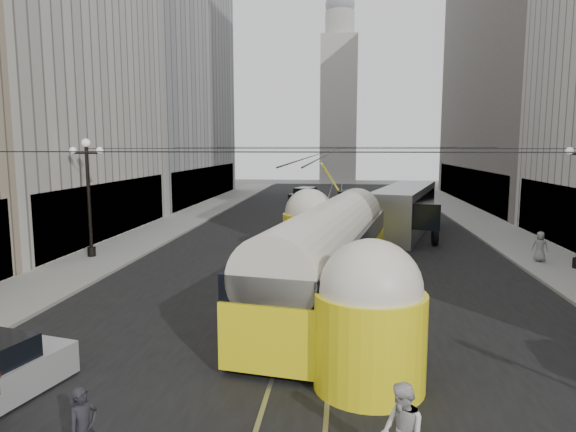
% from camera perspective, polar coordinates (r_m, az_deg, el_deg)
% --- Properties ---
extents(road, '(20.00, 85.00, 0.02)m').
position_cam_1_polar(road, '(41.15, 4.67, -0.80)').
color(road, black).
rests_on(road, ground).
extents(sidewalk_left, '(4.00, 72.00, 0.15)m').
position_cam_1_polar(sidewalk_left, '(46.46, -10.16, 0.19)').
color(sidewalk_left, gray).
rests_on(sidewalk_left, ground).
extents(sidewalk_right, '(4.00, 72.00, 0.15)m').
position_cam_1_polar(sidewalk_right, '(45.91, 19.95, -0.25)').
color(sidewalk_right, gray).
rests_on(sidewalk_right, ground).
extents(rail_left, '(0.12, 85.00, 0.04)m').
position_cam_1_polar(rail_left, '(41.17, 3.63, -0.78)').
color(rail_left, gray).
rests_on(rail_left, ground).
extents(rail_right, '(0.12, 85.00, 0.04)m').
position_cam_1_polar(rail_right, '(41.13, 5.72, -0.82)').
color(rail_right, gray).
rests_on(rail_right, ground).
extents(building_left_far, '(12.60, 28.60, 28.60)m').
position_cam_1_polar(building_left_far, '(60.54, -14.72, 15.32)').
color(building_left_far, '#999999').
rests_on(building_left_far, ground).
extents(building_right_far, '(12.60, 32.60, 32.60)m').
position_cam_1_polar(building_right_far, '(60.14, 25.64, 16.80)').
color(building_right_far, '#514C47').
rests_on(building_right_far, ground).
extents(distant_tower, '(6.00, 6.00, 31.36)m').
position_cam_1_polar(distant_tower, '(88.62, 5.67, 13.49)').
color(distant_tower, '#B2AFA8').
rests_on(distant_tower, ground).
extents(lamppost_left_mid, '(1.86, 0.44, 6.37)m').
position_cam_1_polar(lamppost_left_mid, '(29.62, -21.30, 2.63)').
color(lamppost_left_mid, black).
rests_on(lamppost_left_mid, sidewalk_left).
extents(catenary, '(25.00, 72.00, 0.23)m').
position_cam_1_polar(catenary, '(39.67, 4.90, 7.41)').
color(catenary, black).
rests_on(catenary, ground).
extents(streetcar, '(5.39, 17.65, 3.92)m').
position_cam_1_polar(streetcar, '(20.44, 4.51, -4.16)').
color(streetcar, yellow).
rests_on(streetcar, ground).
extents(city_bus, '(6.03, 13.51, 3.32)m').
position_cam_1_polar(city_bus, '(36.98, 12.88, 0.90)').
color(city_bus, gray).
rests_on(city_bus, ground).
extents(sedan_white_far, '(2.89, 5.10, 1.52)m').
position_cam_1_polar(sedan_white_far, '(53.40, 6.77, 1.90)').
color(sedan_white_far, silver).
rests_on(sedan_white_far, ground).
extents(sedan_dark_far, '(3.45, 5.27, 1.54)m').
position_cam_1_polar(sedan_dark_far, '(57.17, 1.92, 2.35)').
color(sedan_dark_far, black).
rests_on(sedan_dark_far, ground).
extents(pedestrian_crossing_a, '(0.62, 0.72, 1.67)m').
position_cam_1_polar(pedestrian_crossing_a, '(11.16, -21.74, -21.18)').
color(pedestrian_crossing_a, black).
rests_on(pedestrian_crossing_a, ground).
extents(pedestrian_sidewalk_right, '(0.88, 0.67, 1.59)m').
position_cam_1_polar(pedestrian_sidewalk_right, '(29.78, 26.21, -3.06)').
color(pedestrian_sidewalk_right, gray).
rests_on(pedestrian_sidewalk_right, sidewalk_right).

